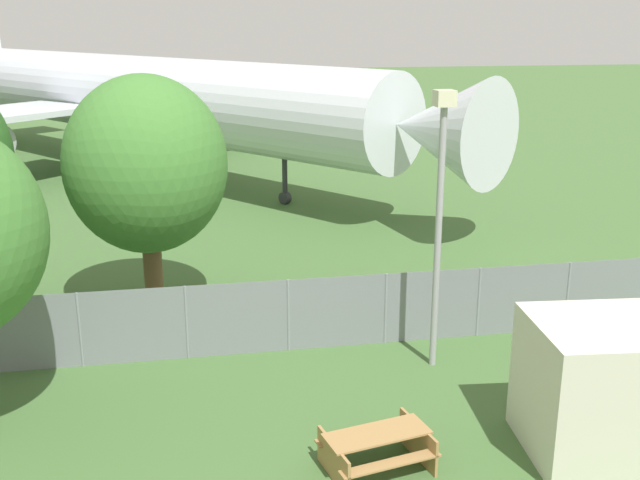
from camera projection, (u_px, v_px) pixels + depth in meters
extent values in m
cylinder|color=gray|center=(80.00, 330.00, 18.06)|extent=(0.07, 0.07, 1.92)
cylinder|color=gray|center=(187.00, 322.00, 18.50)|extent=(0.07, 0.07, 1.92)
cylinder|color=gray|center=(288.00, 315.00, 18.94)|extent=(0.07, 0.07, 1.92)
cylinder|color=gray|center=(386.00, 309.00, 19.38)|extent=(0.07, 0.07, 1.92)
cylinder|color=gray|center=(479.00, 302.00, 19.82)|extent=(0.07, 0.07, 1.92)
cylinder|color=gray|center=(567.00, 296.00, 20.26)|extent=(0.07, 0.07, 1.92)
cube|color=slate|center=(288.00, 315.00, 18.94)|extent=(56.00, 0.01, 1.92)
cylinder|color=silver|center=(133.00, 95.00, 40.27)|extent=(24.81, 30.08, 4.15)
cone|color=silver|center=(441.00, 130.00, 27.84)|extent=(5.82, 5.82, 4.15)
cube|color=silver|center=(246.00, 91.00, 48.68)|extent=(16.06, 12.11, 0.30)
cylinder|color=#939399|center=(215.00, 111.00, 47.54)|extent=(3.77, 4.09, 1.87)
cylinder|color=#2D2D33|center=(285.00, 181.00, 33.95)|extent=(0.24, 0.24, 2.12)
cylinder|color=#2D2D33|center=(285.00, 198.00, 34.17)|extent=(0.58, 0.63, 0.56)
cylinder|color=#2D2D33|center=(155.00, 144.00, 44.06)|extent=(0.24, 0.24, 2.12)
cylinder|color=#2D2D33|center=(156.00, 157.00, 44.28)|extent=(0.58, 0.63, 0.56)
cylinder|color=#2D2D33|center=(79.00, 155.00, 40.49)|extent=(0.24, 0.24, 2.12)
cylinder|color=#2D2D33|center=(81.00, 169.00, 40.72)|extent=(0.58, 0.63, 0.56)
cube|color=#A37A47|center=(377.00, 434.00, 13.97)|extent=(2.10, 1.16, 0.04)
cube|color=#A37A47|center=(364.00, 433.00, 14.55)|extent=(1.99, 0.69, 0.04)
cube|color=#A37A47|center=(391.00, 464.00, 13.56)|extent=(1.99, 0.69, 0.04)
cube|color=#A37A47|center=(418.00, 441.00, 14.40)|extent=(0.35, 1.38, 0.74)
cube|color=#A37A47|center=(333.00, 461.00, 13.75)|extent=(0.35, 1.38, 0.74)
cylinder|color=brown|center=(153.00, 273.00, 21.18)|extent=(0.53, 0.53, 2.49)
ellipsoid|color=#427A33|center=(146.00, 164.00, 20.29)|extent=(4.42, 4.42, 4.86)
cylinder|color=#99999E|center=(438.00, 242.00, 17.55)|extent=(0.16, 0.16, 6.30)
cube|color=beige|center=(445.00, 98.00, 16.60)|extent=(0.44, 0.44, 0.36)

